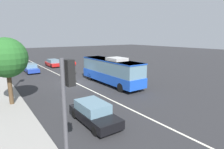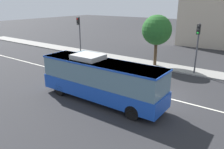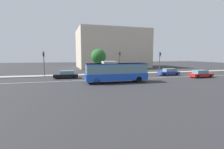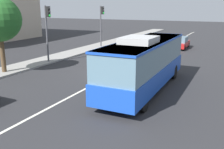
{
  "view_description": "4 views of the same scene",
  "coord_description": "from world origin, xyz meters",
  "px_view_note": "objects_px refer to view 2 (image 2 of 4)",
  "views": [
    {
      "loc": [
        -21.65,
        9.56,
        5.94
      ],
      "look_at": [
        -4.72,
        -2.46,
        1.61
      ],
      "focal_mm": 29.63,
      "sensor_mm": 36.0,
      "label": 1
    },
    {
      "loc": [
        6.69,
        -15.57,
        7.26
      ],
      "look_at": [
        -3.44,
        -1.62,
        1.58
      ],
      "focal_mm": 35.81,
      "sensor_mm": 36.0,
      "label": 2
    },
    {
      "loc": [
        -10.55,
        -28.71,
        4.38
      ],
      "look_at": [
        -3.4,
        -1.46,
        1.09
      ],
      "focal_mm": 26.29,
      "sensor_mm": 36.0,
      "label": 3
    },
    {
      "loc": [
        -18.08,
        -8.43,
        5.09
      ],
      "look_at": [
        -4.83,
        -1.95,
        1.21
      ],
      "focal_mm": 41.36,
      "sensor_mm": 36.0,
      "label": 4
    }
  ],
  "objects_px": {
    "traffic_light_near_corner": "(198,40)",
    "street_tree_kerbside_left": "(157,30)",
    "transit_bus": "(101,78)",
    "traffic_light_far_corner": "(79,29)",
    "sedan_black": "(86,58)"
  },
  "relations": [
    {
      "from": "transit_bus",
      "to": "sedan_black",
      "type": "relative_size",
      "value": 2.23
    },
    {
      "from": "transit_bus",
      "to": "traffic_light_near_corner",
      "type": "distance_m",
      "value": 11.4
    },
    {
      "from": "traffic_light_near_corner",
      "to": "sedan_black",
      "type": "bearing_deg",
      "value": -75.54
    },
    {
      "from": "traffic_light_near_corner",
      "to": "traffic_light_far_corner",
      "type": "height_order",
      "value": "same"
    },
    {
      "from": "transit_bus",
      "to": "sedan_black",
      "type": "height_order",
      "value": "transit_bus"
    },
    {
      "from": "traffic_light_far_corner",
      "to": "street_tree_kerbside_left",
      "type": "xyz_separation_m",
      "value": [
        11.4,
        0.67,
        0.59
      ]
    },
    {
      "from": "transit_bus",
      "to": "traffic_light_near_corner",
      "type": "xyz_separation_m",
      "value": [
        3.8,
        10.61,
        1.75
      ]
    },
    {
      "from": "sedan_black",
      "to": "traffic_light_far_corner",
      "type": "bearing_deg",
      "value": -38.84
    },
    {
      "from": "traffic_light_far_corner",
      "to": "traffic_light_near_corner",
      "type": "bearing_deg",
      "value": 84.77
    },
    {
      "from": "sedan_black",
      "to": "street_tree_kerbside_left",
      "type": "height_order",
      "value": "street_tree_kerbside_left"
    },
    {
      "from": "traffic_light_near_corner",
      "to": "street_tree_kerbside_left",
      "type": "bearing_deg",
      "value": -100.18
    },
    {
      "from": "traffic_light_near_corner",
      "to": "street_tree_kerbside_left",
      "type": "distance_m",
      "value": 4.81
    },
    {
      "from": "traffic_light_far_corner",
      "to": "sedan_black",
      "type": "bearing_deg",
      "value": 45.86
    },
    {
      "from": "transit_bus",
      "to": "street_tree_kerbside_left",
      "type": "distance_m",
      "value": 11.53
    },
    {
      "from": "transit_bus",
      "to": "traffic_light_near_corner",
      "type": "relative_size",
      "value": 1.93
    }
  ]
}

